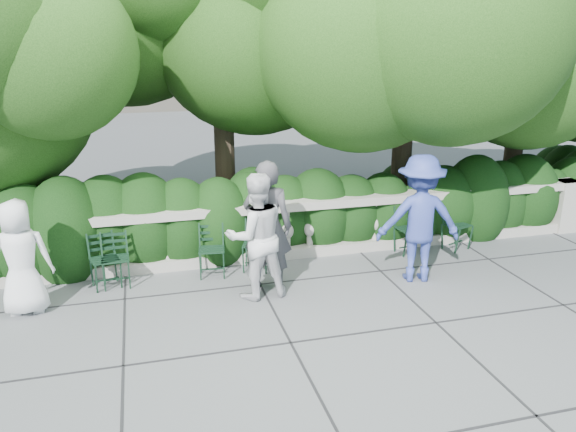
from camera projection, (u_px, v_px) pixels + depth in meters
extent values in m
plane|color=#55575C|center=(306.00, 303.00, 7.99)|extent=(90.00, 90.00, 0.00)
cube|color=#9E998E|center=(276.00, 253.00, 9.62)|extent=(12.00, 0.32, 0.18)
cube|color=#9E998E|center=(276.00, 206.00, 9.37)|extent=(12.00, 0.36, 0.14)
cube|color=#9E998E|center=(564.00, 205.00, 10.92)|extent=(0.44, 0.44, 1.00)
cylinder|color=#3F3023|center=(30.00, 172.00, 9.71)|extent=(0.40, 0.40, 2.80)
ellipsoid|color=#17370F|center=(4.00, 33.00, 8.62)|extent=(5.28, 5.28, 3.96)
cylinder|color=#3F3023|center=(224.00, 140.00, 11.04)|extent=(0.40, 0.40, 3.40)
cylinder|color=#3F3023|center=(402.00, 148.00, 11.31)|extent=(0.40, 0.40, 3.00)
ellipsoid|color=#17370F|center=(422.00, 20.00, 10.16)|extent=(5.52, 5.52, 4.14)
cylinder|color=#3F3023|center=(514.00, 146.00, 12.57)|extent=(0.40, 0.40, 2.60)
ellipsoid|color=#17370F|center=(539.00, 49.00, 11.57)|extent=(4.80, 4.80, 3.60)
imported|color=white|center=(21.00, 257.00, 7.50)|extent=(0.79, 0.52, 1.60)
imported|color=#3D3D42|center=(267.00, 226.00, 8.19)|extent=(0.84, 0.71, 1.97)
imported|color=silver|center=(256.00, 236.00, 7.96)|extent=(0.96, 0.79, 1.84)
imported|color=#334299|center=(419.00, 219.00, 8.53)|extent=(1.40, 0.99, 1.97)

